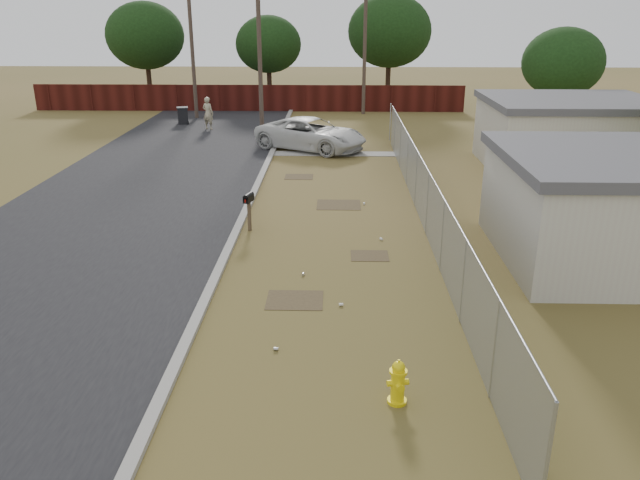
{
  "coord_description": "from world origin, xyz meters",
  "views": [
    {
      "loc": [
        0.2,
        -18.94,
        6.82
      ],
      "look_at": [
        -0.21,
        -3.65,
        1.1
      ],
      "focal_mm": 35.0,
      "sensor_mm": 36.0,
      "label": 1
    }
  ],
  "objects_px": {
    "mailbox": "(249,201)",
    "pedestrian": "(208,113)",
    "trash_bin": "(183,115)",
    "pickup_truck": "(311,134)",
    "fire_hydrant": "(398,383)"
  },
  "relations": [
    {
      "from": "mailbox",
      "to": "pedestrian",
      "type": "relative_size",
      "value": 0.66
    },
    {
      "from": "pedestrian",
      "to": "trash_bin",
      "type": "bearing_deg",
      "value": -20.79
    },
    {
      "from": "pickup_truck",
      "to": "mailbox",
      "type": "bearing_deg",
      "value": -157.33
    },
    {
      "from": "pickup_truck",
      "to": "trash_bin",
      "type": "height_order",
      "value": "pickup_truck"
    },
    {
      "from": "mailbox",
      "to": "pickup_truck",
      "type": "xyz_separation_m",
      "value": [
        1.51,
        12.38,
        -0.2
      ]
    },
    {
      "from": "fire_hydrant",
      "to": "pickup_truck",
      "type": "bearing_deg",
      "value": 96.43
    },
    {
      "from": "pedestrian",
      "to": "trash_bin",
      "type": "xyz_separation_m",
      "value": [
        -1.97,
        1.87,
        -0.43
      ]
    },
    {
      "from": "pickup_truck",
      "to": "trash_bin",
      "type": "distance_m",
      "value": 11.02
    },
    {
      "from": "pickup_truck",
      "to": "trash_bin",
      "type": "bearing_deg",
      "value": 78.32
    },
    {
      "from": "mailbox",
      "to": "pedestrian",
      "type": "distance_m",
      "value": 18.42
    },
    {
      "from": "pedestrian",
      "to": "fire_hydrant",
      "type": "bearing_deg",
      "value": 130.59
    },
    {
      "from": "pickup_truck",
      "to": "pedestrian",
      "type": "relative_size",
      "value": 2.99
    },
    {
      "from": "pickup_truck",
      "to": "pedestrian",
      "type": "bearing_deg",
      "value": 79.03
    },
    {
      "from": "mailbox",
      "to": "pedestrian",
      "type": "height_order",
      "value": "pedestrian"
    },
    {
      "from": "mailbox",
      "to": "trash_bin",
      "type": "distance_m",
      "value": 20.79
    }
  ]
}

